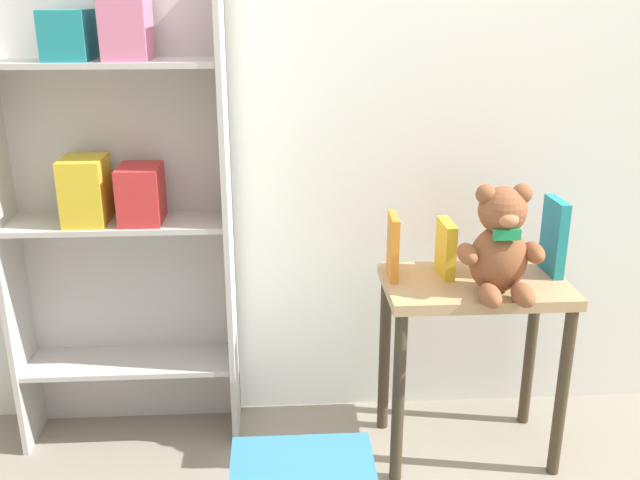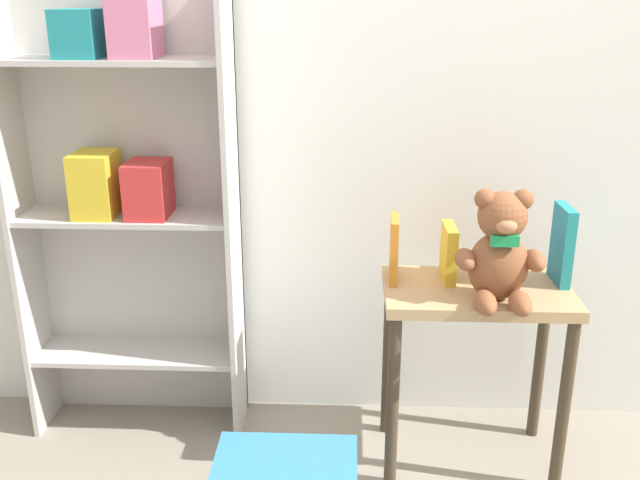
# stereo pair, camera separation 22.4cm
# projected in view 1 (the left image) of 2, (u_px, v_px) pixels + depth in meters

# --- Properties ---
(wall_back) EXTENTS (4.80, 0.06, 2.50)m
(wall_back) POSITION_uv_depth(u_px,v_px,m) (391.00, 77.00, 2.41)
(wall_back) COLOR silver
(wall_back) RESTS_ON ground_plane
(bookshelf_side) EXTENTS (0.74, 0.24, 1.61)m
(bookshelf_side) POSITION_uv_depth(u_px,v_px,m) (117.00, 191.00, 2.34)
(bookshelf_side) COLOR #BCB7B2
(bookshelf_side) RESTS_ON ground_plane
(display_table) EXTENTS (0.59, 0.36, 0.64)m
(display_table) POSITION_uv_depth(u_px,v_px,m) (473.00, 316.00, 2.35)
(display_table) COLOR tan
(display_table) RESTS_ON ground_plane
(teddy_bear) EXTENTS (0.26, 0.24, 0.35)m
(teddy_bear) POSITION_uv_depth(u_px,v_px,m) (501.00, 245.00, 2.16)
(teddy_bear) COLOR brown
(teddy_bear) RESTS_ON display_table
(book_standing_orange) EXTENTS (0.03, 0.14, 0.21)m
(book_standing_orange) POSITION_uv_depth(u_px,v_px,m) (393.00, 246.00, 2.31)
(book_standing_orange) COLOR orange
(book_standing_orange) RESTS_ON display_table
(book_standing_yellow) EXTENTS (0.04, 0.15, 0.18)m
(book_standing_yellow) POSITION_uv_depth(u_px,v_px,m) (446.00, 248.00, 2.33)
(book_standing_yellow) COLOR gold
(book_standing_yellow) RESTS_ON display_table
(book_standing_purple) EXTENTS (0.04, 0.14, 0.22)m
(book_standing_purple) POSITION_uv_depth(u_px,v_px,m) (499.00, 241.00, 2.34)
(book_standing_purple) COLOR purple
(book_standing_purple) RESTS_ON display_table
(book_standing_teal) EXTENTS (0.04, 0.14, 0.25)m
(book_standing_teal) POSITION_uv_depth(u_px,v_px,m) (554.00, 237.00, 2.33)
(book_standing_teal) COLOR teal
(book_standing_teal) RESTS_ON display_table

